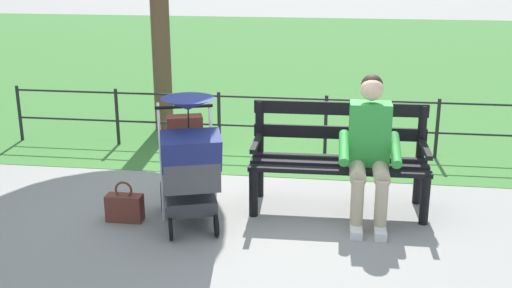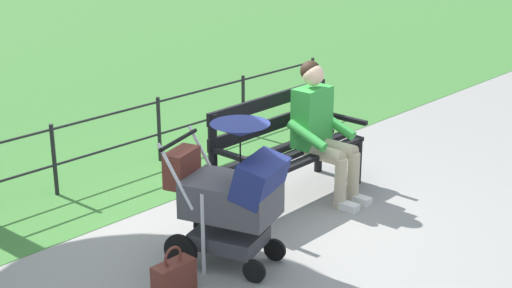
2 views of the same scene
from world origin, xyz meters
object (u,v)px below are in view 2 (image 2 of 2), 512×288
(handbag, at_px, (174,277))
(stroller, at_px, (232,193))
(park_bench, at_px, (284,144))
(person_on_bench, at_px, (321,127))

(handbag, bearing_deg, stroller, -179.48)
(stroller, xyz_separation_m, handbag, (0.60, 0.01, -0.47))
(park_bench, height_order, handbag, park_bench)
(park_bench, bearing_deg, person_on_bench, 139.62)
(person_on_bench, distance_m, handbag, 2.22)
(park_bench, bearing_deg, stroller, 25.00)
(park_bench, distance_m, person_on_bench, 0.38)
(stroller, height_order, handbag, stroller)
(stroller, distance_m, handbag, 0.76)
(person_on_bench, height_order, handbag, person_on_bench)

